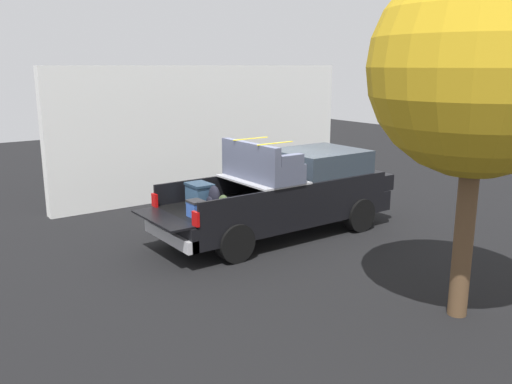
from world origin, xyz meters
TOP-DOWN VIEW (x-y plane):
  - ground_plane at (0.00, 0.00)m, footprint 40.00×40.00m
  - pickup_truck at (0.36, 0.00)m, footprint 6.05×2.06m
  - building_facade at (0.92, 4.55)m, footprint 9.64×0.36m
  - tree_background at (-0.20, -4.87)m, footprint 3.17×3.17m

SIDE VIEW (x-z plane):
  - ground_plane at x=0.00m, z-range 0.00..0.00m
  - pickup_truck at x=0.36m, z-range -0.15..2.07m
  - building_facade at x=0.92m, z-range 0.00..3.82m
  - tree_background at x=-0.20m, z-range 1.09..6.47m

